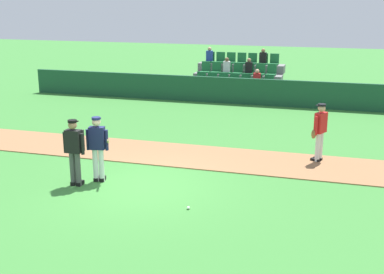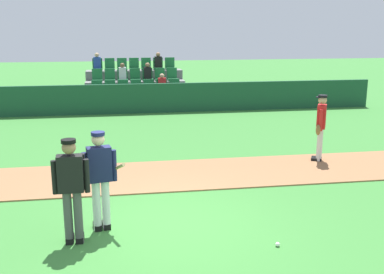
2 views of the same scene
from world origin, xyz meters
name	(u,v)px [view 1 (image 1 of 2)]	position (x,y,z in m)	size (l,w,h in m)	color
ground_plane	(138,186)	(0.00, 0.00, 0.00)	(80.00, 80.00, 0.00)	#387A33
infield_dirt_path	(173,154)	(0.00, 2.84, 0.01)	(28.00, 2.32, 0.03)	#936642
dugout_fence	(229,91)	(0.00, 11.10, 0.60)	(20.00, 0.16, 1.20)	#19472D
stadium_bleachers	(238,83)	(0.00, 12.98, 0.63)	(4.45, 2.95, 2.30)	slate
batter_navy_jersey	(98,146)	(-1.14, 0.06, 0.97)	(0.73, 0.73, 1.76)	white
umpire_home_plate	(74,149)	(-1.58, -0.38, 1.00)	(0.59, 0.31, 1.76)	#4C4C4C
runner_red_jersey	(320,131)	(4.37, 3.41, 0.96)	(0.46, 0.60, 1.76)	silver
baseball	(188,208)	(1.68, -1.06, 0.04)	(0.07, 0.07, 0.07)	white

